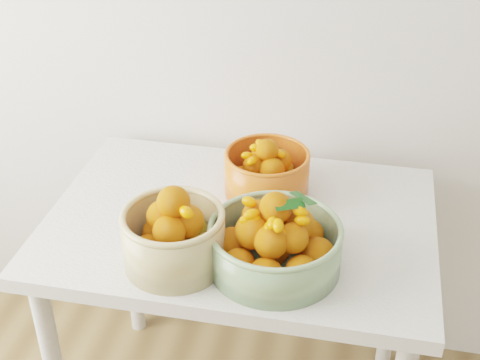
{
  "coord_description": "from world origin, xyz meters",
  "views": [
    {
      "loc": [
        0.05,
        0.21,
        1.76
      ],
      "look_at": [
        -0.22,
        1.52,
        0.92
      ],
      "focal_mm": 50.0,
      "sensor_mm": 36.0,
      "label": 1
    }
  ],
  "objects_px": {
    "bowl_green": "(275,242)",
    "bowl_orange": "(267,172)",
    "table": "(240,247)",
    "bowl_cream": "(174,236)"
  },
  "relations": [
    {
      "from": "bowl_cream",
      "to": "bowl_orange",
      "type": "relative_size",
      "value": 0.89
    },
    {
      "from": "table",
      "to": "bowl_orange",
      "type": "height_order",
      "value": "bowl_orange"
    },
    {
      "from": "table",
      "to": "bowl_orange",
      "type": "distance_m",
      "value": 0.22
    },
    {
      "from": "bowl_cream",
      "to": "bowl_green",
      "type": "xyz_separation_m",
      "value": [
        0.23,
        0.03,
        -0.01
      ]
    },
    {
      "from": "table",
      "to": "bowl_green",
      "type": "distance_m",
      "value": 0.27
    },
    {
      "from": "bowl_green",
      "to": "bowl_orange",
      "type": "height_order",
      "value": "bowl_green"
    },
    {
      "from": "table",
      "to": "bowl_green",
      "type": "xyz_separation_m",
      "value": [
        0.12,
        -0.18,
        0.17
      ]
    },
    {
      "from": "bowl_orange",
      "to": "table",
      "type": "bearing_deg",
      "value": -109.05
    },
    {
      "from": "table",
      "to": "bowl_cream",
      "type": "distance_m",
      "value": 0.3
    },
    {
      "from": "table",
      "to": "bowl_orange",
      "type": "xyz_separation_m",
      "value": [
        0.05,
        0.13,
        0.16
      ]
    }
  ]
}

